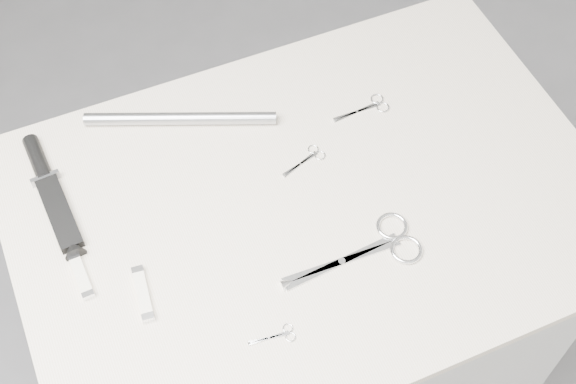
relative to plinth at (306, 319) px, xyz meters
name	(u,v)px	position (x,y,z in m)	size (l,w,h in m)	color
plinth	(306,319)	(0.00, 0.00, 0.00)	(0.90, 0.60, 0.90)	beige
display_board	(311,204)	(0.00, 0.00, 0.46)	(1.00, 0.70, 0.02)	beige
large_shears	(379,246)	(0.06, -0.13, 0.47)	(0.23, 0.10, 0.01)	silver
embroidery_scissors_a	(369,107)	(0.18, 0.14, 0.47)	(0.11, 0.05, 0.00)	silver
embroidery_scissors_b	(308,159)	(0.03, 0.08, 0.47)	(0.09, 0.05, 0.00)	silver
tiny_scissors	(278,336)	(-0.15, -0.20, 0.47)	(0.07, 0.03, 0.00)	silver
sheathed_knife	(49,187)	(-0.40, 0.20, 0.48)	(0.06, 0.25, 0.03)	black
pocket_knife_a	(81,276)	(-0.40, 0.01, 0.48)	(0.02, 0.08, 0.01)	white
pocket_knife_b	(143,293)	(-0.32, -0.06, 0.48)	(0.03, 0.10, 0.01)	white
metal_rail	(180,119)	(-0.15, 0.25, 0.48)	(0.02, 0.02, 0.34)	#96989E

